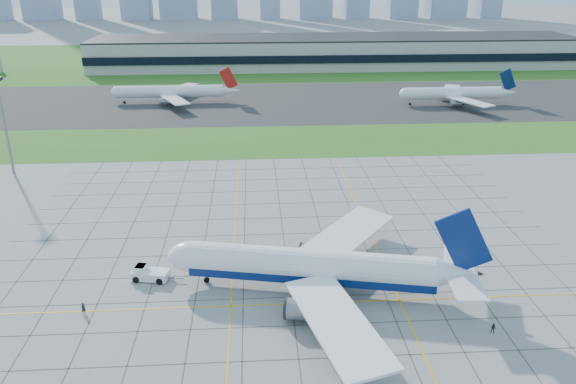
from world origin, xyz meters
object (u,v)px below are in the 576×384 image
distant_jet_1 (172,91)px  distant_jet_2 (455,93)px  crew_near (84,308)px  crew_far (493,328)px  pushback_tug (149,273)px  light_mast (2,114)px  airliner (313,267)px

distant_jet_1 → distant_jet_2: size_ratio=1.08×
crew_near → distant_jet_1: 149.13m
crew_far → distant_jet_2: (44.61, 147.84, 3.66)m
distant_jet_1 → pushback_tug: bearing=-84.5°
light_mast → crew_near: bearing=-61.6°
airliner → distant_jet_1: bearing=118.1°
airliner → crew_near: bearing=-161.2°
light_mast → distant_jet_1: size_ratio=0.53×
light_mast → airliner: light_mast is taller
pushback_tug → distant_jet_1: bearing=107.4°
distant_jet_1 → crew_near: bearing=-88.2°
light_mast → pushback_tug: (45.23, -57.52, -15.02)m
crew_near → distant_jet_1: distant_jet_1 is taller
airliner → distant_jet_2: (70.67, 134.24, -0.17)m
airliner → distant_jet_2: airliner is taller
light_mast → distant_jet_2: light_mast is taller
pushback_tug → crew_near: bearing=-118.6°
airliner → distant_jet_2: bearing=74.1°
airliner → pushback_tug: size_ratio=5.62×
crew_far → distant_jet_2: size_ratio=0.04×
distant_jet_1 → light_mast: bearing=-111.4°
pushback_tug → distant_jet_2: size_ratio=0.21×
distant_jet_1 → crew_far: bearing=-66.7°
crew_far → distant_jet_2: bearing=100.3°
crew_near → distant_jet_2: bearing=11.6°
crew_far → distant_jet_1: 172.17m
distant_jet_1 → distant_jet_2: (112.61, -10.29, -0.00)m
light_mast → distant_jet_2: bearing=26.2°
pushback_tug → crew_near: 13.28m
crew_near → light_mast: bearing=77.9°
pushback_tug → distant_jet_1: size_ratio=0.20×
pushback_tug → crew_far: bearing=-7.5°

